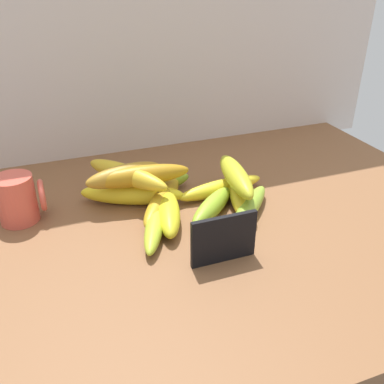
{
  "coord_description": "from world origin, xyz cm",
  "views": [
    {
      "loc": [
        -25.39,
        -61.57,
        46.18
      ],
      "look_at": [
        -1.1,
        3.22,
        8.0
      ],
      "focal_mm": 39.75,
      "sensor_mm": 36.0,
      "label": 1
    }
  ],
  "objects": [
    {
      "name": "banana_6",
      "position": [
        2.56,
        1.97,
        4.84
      ],
      "size": [
        13.83,
        12.99,
        3.68
      ],
      "primitive_type": "ellipsoid",
      "rotation": [
        0.0,
        0.0,
        0.73
      ],
      "color": "#8DB22B",
      "rests_on": "counter_top"
    },
    {
      "name": "back_wall",
      "position": [
        0.0,
        39.0,
        35.0
      ],
      "size": [
        130.0,
        2.0,
        70.0
      ],
      "primitive_type": "cube",
      "color": "beige",
      "rests_on": "ground"
    },
    {
      "name": "chalkboard_sign",
      "position": [
        -1.29,
        -11.56,
        6.86
      ],
      "size": [
        11.0,
        1.8,
        8.4
      ],
      "color": "black",
      "rests_on": "counter_top"
    },
    {
      "name": "banana_2",
      "position": [
        -5.7,
        7.32,
        4.94
      ],
      "size": [
        14.1,
        18.18,
        3.89
      ],
      "primitive_type": "ellipsoid",
      "rotation": [
        0.0,
        0.0,
        4.11
      ],
      "color": "gold",
      "rests_on": "counter_top"
    },
    {
      "name": "banana_5",
      "position": [
        -10.72,
        11.45,
        5.17
      ],
      "size": [
        20.67,
        12.17,
        4.35
      ],
      "primitive_type": "ellipsoid",
      "rotation": [
        0.0,
        0.0,
        2.73
      ],
      "color": "yellow",
      "rests_on": "counter_top"
    },
    {
      "name": "banana_0",
      "position": [
        7.24,
        8.49,
        4.67
      ],
      "size": [
        19.81,
        5.8,
        3.35
      ],
      "primitive_type": "ellipsoid",
      "rotation": [
        0.0,
        0.0,
        0.13
      ],
      "color": "yellow",
      "rests_on": "counter_top"
    },
    {
      "name": "banana_10",
      "position": [
        -11.83,
        11.82,
        9.41
      ],
      "size": [
        16.03,
        6.76,
        4.13
      ],
      "primitive_type": "ellipsoid",
      "rotation": [
        0.0,
        0.0,
        3.32
      ],
      "color": "#A97922",
      "rests_on": "banana_5"
    },
    {
      "name": "banana_8",
      "position": [
        8.96,
        -0.84,
        4.7
      ],
      "size": [
        15.17,
        15.17,
        3.39
      ],
      "primitive_type": "ellipsoid",
      "rotation": [
        0.0,
        0.0,
        0.78
      ],
      "color": "#8AAF31",
      "rests_on": "counter_top"
    },
    {
      "name": "banana_3",
      "position": [
        -6.22,
        13.76,
        5.12
      ],
      "size": [
        18.1,
        6.88,
        4.24
      ],
      "primitive_type": "ellipsoid",
      "rotation": [
        0.0,
        0.0,
        3.29
      ],
      "color": "#8BAE2A",
      "rests_on": "counter_top"
    },
    {
      "name": "banana_11",
      "position": [
        -9.24,
        10.45,
        9.36
      ],
      "size": [
        20.08,
        5.25,
        4.02
      ],
      "primitive_type": "ellipsoid",
      "rotation": [
        0.0,
        0.0,
        3.08
      ],
      "color": "#B07A16",
      "rests_on": "banana_5"
    },
    {
      "name": "banana_1",
      "position": [
        -6.03,
        2.26,
        5.07
      ],
      "size": [
        8.13,
        16.25,
        4.14
      ],
      "primitive_type": "ellipsoid",
      "rotation": [
        0.0,
        0.0,
        4.45
      ],
      "color": "gold",
      "rests_on": "counter_top"
    },
    {
      "name": "banana_9",
      "position": [
        8.83,
        5.15,
        8.68
      ],
      "size": [
        6.79,
        18.41,
        4.12
      ],
      "primitive_type": "ellipsoid",
      "rotation": [
        0.0,
        0.0,
        1.42
      ],
      "color": "gold",
      "rests_on": "banana_7"
    },
    {
      "name": "banana_12",
      "position": [
        -11.33,
        12.09,
        9.28
      ],
      "size": [
        14.46,
        18.56,
        3.85
      ],
      "primitive_type": "ellipsoid",
      "rotation": [
        0.0,
        0.0,
        2.17
      ],
      "color": "gold",
      "rests_on": "banana_5"
    },
    {
      "name": "banana_4",
      "position": [
        -9.34,
        -0.4,
        4.61
      ],
      "size": [
        9.65,
        17.57,
        3.23
      ],
      "primitive_type": "ellipsoid",
      "rotation": [
        0.0,
        0.0,
        1.18
      ],
      "color": "#A9C22D",
      "rests_on": "counter_top"
    },
    {
      "name": "coffee_mug",
      "position": [
        -31.54,
        12.78,
        7.51
      ],
      "size": [
        8.58,
        7.08,
        9.03
      ],
      "color": "#DB5543",
      "rests_on": "counter_top"
    },
    {
      "name": "banana_7",
      "position": [
        9.25,
        4.32,
        4.81
      ],
      "size": [
        8.89,
        17.34,
        3.63
      ],
      "primitive_type": "ellipsoid",
      "rotation": [
        0.0,
        0.0,
        1.25
      ],
      "color": "yellow",
      "rests_on": "counter_top"
    },
    {
      "name": "counter_top",
      "position": [
        0.0,
        0.0,
        1.5
      ],
      "size": [
        110.0,
        76.0,
        3.0
      ],
      "primitive_type": "cube",
      "color": "brown",
      "rests_on": "ground"
    }
  ]
}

